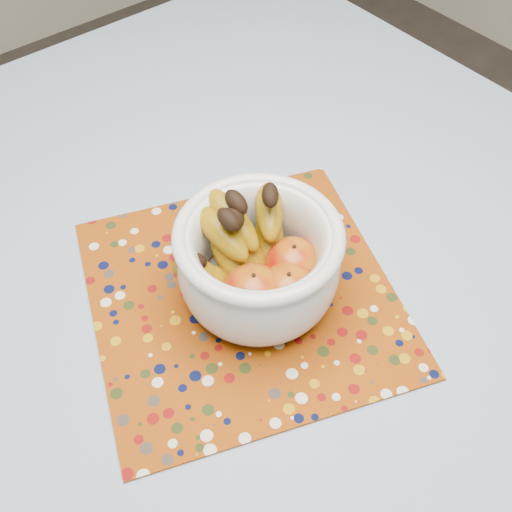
% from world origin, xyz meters
% --- Properties ---
extents(table, '(1.20, 1.20, 0.75)m').
position_xyz_m(table, '(0.00, 0.00, 0.67)').
color(table, brown).
rests_on(table, ground).
extents(tablecloth, '(1.32, 1.32, 0.01)m').
position_xyz_m(tablecloth, '(0.00, 0.00, 0.76)').
color(tablecloth, '#5F809F').
rests_on(tablecloth, table).
extents(placemat, '(0.51, 0.51, 0.00)m').
position_xyz_m(placemat, '(-0.01, -0.07, 0.76)').
color(placemat, '#7D3306').
rests_on(placemat, tablecloth).
extents(fruit_bowl, '(0.24, 0.21, 0.16)m').
position_xyz_m(fruit_bowl, '(0.01, -0.07, 0.84)').
color(fruit_bowl, silver).
rests_on(fruit_bowl, placemat).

